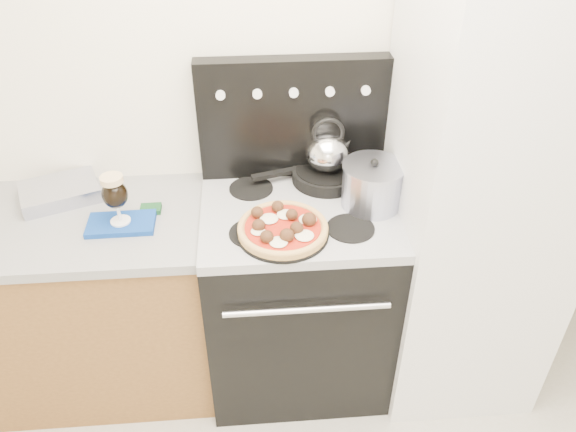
{
  "coord_description": "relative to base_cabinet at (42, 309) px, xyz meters",
  "views": [
    {
      "loc": [
        -0.1,
        -0.6,
        2.18
      ],
      "look_at": [
        0.03,
        1.05,
        0.97
      ],
      "focal_mm": 35.0,
      "sensor_mm": 36.0,
      "label": 1
    }
  ],
  "objects": [
    {
      "name": "pizza",
      "position": [
        1.03,
        -0.19,
        0.52
      ],
      "size": [
        0.34,
        0.34,
        0.05
      ],
      "primitive_type": null,
      "rotation": [
        0.0,
        0.0,
        0.04
      ],
      "color": "#EFC85C",
      "rests_on": "pizza_pan"
    },
    {
      "name": "tea_kettle",
      "position": [
        1.24,
        0.17,
        0.64
      ],
      "size": [
        0.22,
        0.22,
        0.2
      ],
      "primitive_type": null,
      "rotation": [
        0.0,
        0.0,
        0.3
      ],
      "color": "silver",
      "rests_on": "skillet"
    },
    {
      "name": "pizza_pan",
      "position": [
        1.03,
        -0.19,
        0.5
      ],
      "size": [
        0.36,
        0.36,
        0.01
      ],
      "primitive_type": "cylinder",
      "rotation": [
        0.0,
        0.0,
        -0.07
      ],
      "color": "#252525",
      "rests_on": "cooktop"
    },
    {
      "name": "countertop",
      "position": [
        0.0,
        0.0,
        0.45
      ],
      "size": [
        1.48,
        0.63,
        0.04
      ],
      "primitive_type": "cube",
      "color": "gray",
      "rests_on": "base_cabinet"
    },
    {
      "name": "backguard",
      "position": [
        1.1,
        0.25,
        0.74
      ],
      "size": [
        0.76,
        0.08,
        0.5
      ],
      "primitive_type": "cube",
      "color": "black",
      "rests_on": "cooktop"
    },
    {
      "name": "beer_glass",
      "position": [
        0.43,
        -0.06,
        0.59
      ],
      "size": [
        0.12,
        0.12,
        0.2
      ],
      "primitive_type": null,
      "rotation": [
        0.0,
        0.0,
        -0.33
      ],
      "color": "black",
      "rests_on": "oven_mitt"
    },
    {
      "name": "cooktop",
      "position": [
        1.1,
        -0.02,
        0.47
      ],
      "size": [
        0.76,
        0.65,
        0.04
      ],
      "primitive_type": "cube",
      "color": "#ADADB2",
      "rests_on": "stove_body"
    },
    {
      "name": "fridge",
      "position": [
        1.8,
        -0.05,
        0.52
      ],
      "size": [
        0.64,
        0.68,
        1.9
      ],
      "primitive_type": "cube",
      "color": "silver",
      "rests_on": "ground"
    },
    {
      "name": "oven_mitt",
      "position": [
        0.43,
        -0.06,
        0.48
      ],
      "size": [
        0.25,
        0.15,
        0.02
      ],
      "primitive_type": "cube",
      "rotation": [
        0.0,
        0.0,
        0.01
      ],
      "color": "navy",
      "rests_on": "countertop"
    },
    {
      "name": "room_shell",
      "position": [
        1.02,
        -0.91,
        0.82
      ],
      "size": [
        3.52,
        3.01,
        2.52
      ],
      "color": "beige",
      "rests_on": "ground"
    },
    {
      "name": "stove_body",
      "position": [
        1.1,
        -0.02,
        0.01
      ],
      "size": [
        0.76,
        0.65,
        0.88
      ],
      "primitive_type": "cube",
      "color": "black",
      "rests_on": "ground"
    },
    {
      "name": "base_cabinet",
      "position": [
        0.0,
        0.0,
        0.0
      ],
      "size": [
        1.45,
        0.6,
        0.86
      ],
      "primitive_type": "cube",
      "color": "brown",
      "rests_on": "ground"
    },
    {
      "name": "skillet",
      "position": [
        1.24,
        0.17,
        0.52
      ],
      "size": [
        0.35,
        0.35,
        0.05
      ],
      "primitive_type": "cylinder",
      "rotation": [
        0.0,
        0.0,
        0.27
      ],
      "color": "black",
      "rests_on": "cooktop"
    },
    {
      "name": "stock_pot",
      "position": [
        1.39,
        -0.02,
        0.57
      ],
      "size": [
        0.29,
        0.29,
        0.17
      ],
      "primitive_type": "cylinder",
      "rotation": [
        0.0,
        0.0,
        -0.28
      ],
      "color": "#B1B4CA",
      "rests_on": "cooktop"
    },
    {
      "name": "foil_sheet",
      "position": [
        0.15,
        0.15,
        0.5
      ],
      "size": [
        0.36,
        0.31,
        0.06
      ],
      "primitive_type": "cube",
      "rotation": [
        0.0,
        0.0,
        0.37
      ],
      "color": "silver",
      "rests_on": "countertop"
    }
  ]
}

